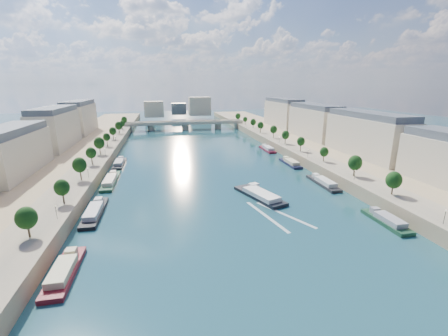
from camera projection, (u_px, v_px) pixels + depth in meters
name	position (u px, v px, depth m)	size (l,w,h in m)	color
ground	(205.00, 164.00, 162.92)	(700.00, 700.00, 0.00)	#0C3338
quay_left	(61.00, 167.00, 148.23)	(44.00, 520.00, 5.00)	#9E8460
quay_right	(326.00, 154.00, 176.27)	(44.00, 520.00, 5.00)	#9E8460
pave_left	(93.00, 161.00, 150.46)	(14.00, 520.00, 0.10)	gray
pave_right	(303.00, 151.00, 172.66)	(14.00, 520.00, 0.10)	gray
trees_left	(96.00, 149.00, 151.27)	(4.80, 268.80, 8.26)	#382B1E
trees_right	(293.00, 139.00, 180.23)	(4.80, 268.80, 8.26)	#382B1E
lamps_left	(98.00, 160.00, 141.17)	(0.36, 200.36, 4.28)	black
lamps_right	(292.00, 145.00, 175.76)	(0.36, 200.36, 4.28)	black
buildings_left	(37.00, 136.00, 153.25)	(16.00, 226.00, 23.20)	beige
buildings_right	(337.00, 127.00, 186.35)	(16.00, 226.00, 23.20)	beige
skyline	(182.00, 107.00, 366.59)	(79.00, 42.00, 22.00)	beige
bridge	(185.00, 124.00, 287.39)	(112.00, 12.00, 8.15)	#C1B79E
tour_barge	(260.00, 195.00, 115.25)	(15.06, 26.32, 3.61)	black
wake	(275.00, 215.00, 99.77)	(15.89, 25.69, 0.04)	silver
moored_barges_left	(95.00, 211.00, 100.67)	(5.00, 156.79, 3.60)	black
moored_barges_right	(304.00, 171.00, 147.28)	(5.00, 129.60, 3.60)	#193F28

